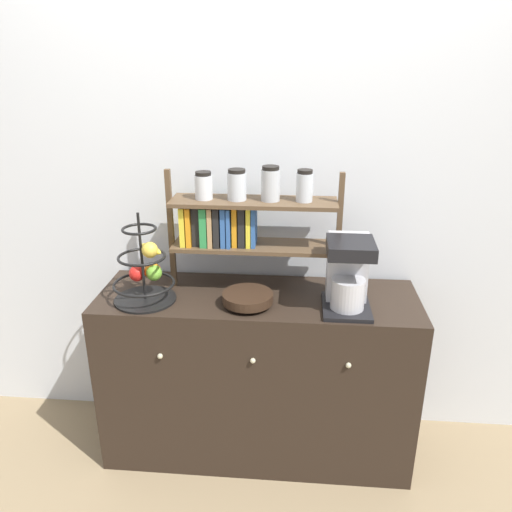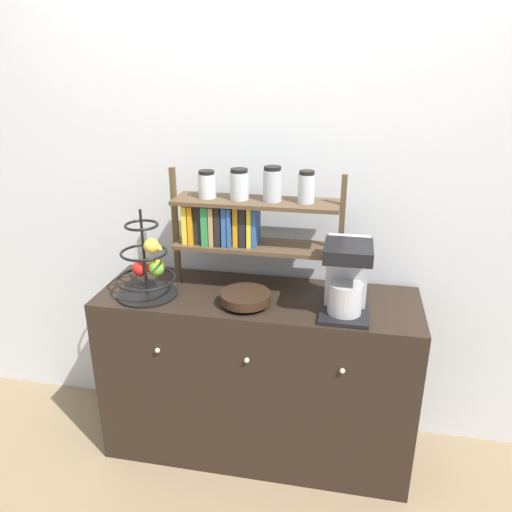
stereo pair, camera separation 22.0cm
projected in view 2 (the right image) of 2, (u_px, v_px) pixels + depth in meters
The scene contains 7 objects.
ground_plane at pixel (248, 479), 2.37m from camera, with size 12.00×12.00×0.00m, color #847051.
wall_back at pixel (269, 185), 2.37m from camera, with size 7.00×0.05×2.60m, color silver.
sideboard at pixel (258, 374), 2.43m from camera, with size 1.46×0.50×0.85m.
coffee_maker at pixel (346, 277), 2.09m from camera, with size 0.20×0.26×0.32m.
fruit_stand at pixel (148, 267), 2.25m from camera, with size 0.28×0.28×0.41m.
wooden_bowl at pixel (245, 298), 2.18m from camera, with size 0.22×0.22×0.06m.
shelf_hutch at pixel (240, 216), 2.24m from camera, with size 0.79×0.20×0.58m.
Camera 2 is at (0.39, -1.78, 1.85)m, focal length 35.00 mm.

